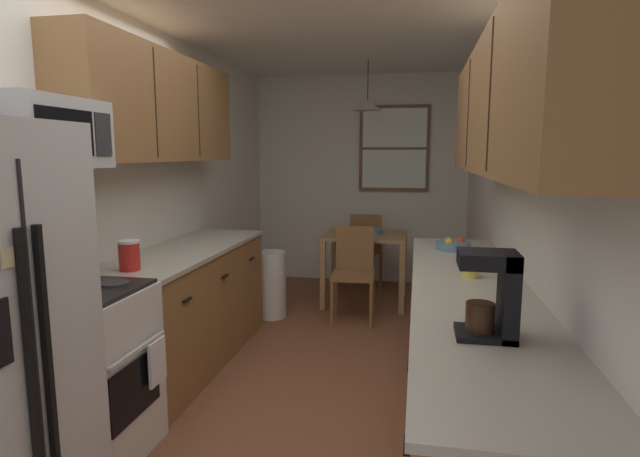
# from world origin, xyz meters

# --- Properties ---
(ground_plane) EXTENTS (12.00, 12.00, 0.00)m
(ground_plane) POSITION_xyz_m (0.00, 1.00, 0.00)
(ground_plane) COLOR brown
(wall_left) EXTENTS (0.10, 9.00, 2.55)m
(wall_left) POSITION_xyz_m (-1.35, 1.00, 1.27)
(wall_left) COLOR white
(wall_left) RESTS_ON ground
(wall_right) EXTENTS (0.10, 9.00, 2.55)m
(wall_right) POSITION_xyz_m (1.35, 1.00, 1.27)
(wall_right) COLOR white
(wall_right) RESTS_ON ground
(wall_back) EXTENTS (4.40, 0.10, 2.55)m
(wall_back) POSITION_xyz_m (0.00, 3.65, 1.27)
(wall_back) COLOR white
(wall_back) RESTS_ON ground
(ceiling_slab) EXTENTS (4.40, 9.00, 0.08)m
(ceiling_slab) POSITION_xyz_m (0.00, 1.00, 2.59)
(ceiling_slab) COLOR white
(stove_range) EXTENTS (0.66, 0.63, 1.10)m
(stove_range) POSITION_xyz_m (-0.99, -0.46, 0.47)
(stove_range) COLOR white
(stove_range) RESTS_ON ground
(microwave_over_range) EXTENTS (0.39, 0.64, 0.35)m
(microwave_over_range) POSITION_xyz_m (-1.11, -0.46, 1.70)
(microwave_over_range) COLOR silver
(counter_left) EXTENTS (0.64, 1.90, 0.90)m
(counter_left) POSITION_xyz_m (-1.00, 0.81, 0.45)
(counter_left) COLOR olive
(counter_left) RESTS_ON ground
(upper_cabinets_left) EXTENTS (0.33, 1.98, 0.76)m
(upper_cabinets_left) POSITION_xyz_m (-1.14, 0.76, 1.92)
(upper_cabinets_left) COLOR olive
(counter_right) EXTENTS (0.64, 3.08, 0.90)m
(counter_right) POSITION_xyz_m (1.00, 0.07, 0.45)
(counter_right) COLOR olive
(counter_right) RESTS_ON ground
(upper_cabinets_right) EXTENTS (0.33, 2.76, 0.67)m
(upper_cabinets_right) POSITION_xyz_m (1.14, 0.02, 1.83)
(upper_cabinets_right) COLOR olive
(dining_table) EXTENTS (0.86, 0.76, 0.75)m
(dining_table) POSITION_xyz_m (0.17, 2.66, 0.62)
(dining_table) COLOR #A87F51
(dining_table) RESTS_ON ground
(dining_chair_near) EXTENTS (0.42, 0.42, 0.90)m
(dining_chair_near) POSITION_xyz_m (0.12, 2.07, 0.50)
(dining_chair_near) COLOR olive
(dining_chair_near) RESTS_ON ground
(dining_chair_far) EXTENTS (0.43, 0.43, 0.90)m
(dining_chair_far) POSITION_xyz_m (0.12, 3.25, 0.50)
(dining_chair_far) COLOR olive
(dining_chair_far) RESTS_ON ground
(pendant_light) EXTENTS (0.30, 0.30, 0.51)m
(pendant_light) POSITION_xyz_m (0.17, 2.66, 2.10)
(pendant_light) COLOR black
(back_window) EXTENTS (0.84, 0.05, 1.03)m
(back_window) POSITION_xyz_m (0.41, 3.58, 1.66)
(back_window) COLOR brown
(trash_bin) EXTENTS (0.32, 0.32, 0.65)m
(trash_bin) POSITION_xyz_m (-0.70, 2.00, 0.33)
(trash_bin) COLOR white
(trash_bin) RESTS_ON ground
(storage_canister) EXTENTS (0.13, 0.13, 0.18)m
(storage_canister) POSITION_xyz_m (-1.00, 0.07, 0.99)
(storage_canister) COLOR red
(storage_canister) RESTS_ON counter_left
(dish_towel) EXTENTS (0.02, 0.16, 0.24)m
(dish_towel) POSITION_xyz_m (-0.64, -0.30, 0.50)
(dish_towel) COLOR white
(coffee_maker) EXTENTS (0.22, 0.18, 0.33)m
(coffee_maker) POSITION_xyz_m (1.00, -0.69, 1.07)
(coffee_maker) COLOR black
(coffee_maker) RESTS_ON counter_right
(mug_by_coffeemaker) EXTENTS (0.11, 0.07, 0.09)m
(mug_by_coffeemaker) POSITION_xyz_m (1.06, 0.67, 0.94)
(mug_by_coffeemaker) COLOR #3F7F4C
(mug_by_coffeemaker) RESTS_ON counter_right
(mug_spare) EXTENTS (0.13, 0.09, 0.09)m
(mug_spare) POSITION_xyz_m (1.01, 0.29, 0.95)
(mug_spare) COLOR #E5CC4C
(mug_spare) RESTS_ON counter_right
(fruit_bowl) EXTENTS (0.25, 0.25, 0.09)m
(fruit_bowl) POSITION_xyz_m (0.97, 1.12, 0.94)
(fruit_bowl) COLOR #597F9E
(fruit_bowl) RESTS_ON counter_right
(table_serving_bowl) EXTENTS (0.18, 0.18, 0.06)m
(table_serving_bowl) POSITION_xyz_m (0.26, 2.62, 0.78)
(table_serving_bowl) COLOR #4C7299
(table_serving_bowl) RESTS_ON dining_table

